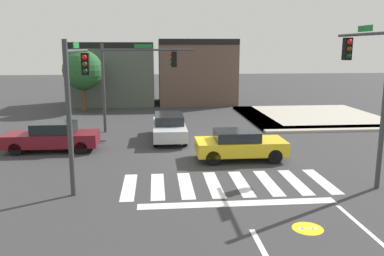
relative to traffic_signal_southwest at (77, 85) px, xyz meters
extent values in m
plane|color=#353538|center=(5.72, 3.44, -3.79)|extent=(120.00, 120.00, 0.00)
cube|color=silver|center=(1.93, -1.06, -3.79)|extent=(0.51, 3.02, 0.01)
cube|color=silver|center=(3.01, -1.06, -3.79)|extent=(0.51, 3.02, 0.01)
cube|color=silver|center=(4.09, -1.06, -3.79)|extent=(0.51, 3.02, 0.01)
cube|color=silver|center=(5.18, -1.06, -3.79)|extent=(0.51, 3.02, 0.01)
cube|color=silver|center=(6.26, -1.06, -3.79)|extent=(0.51, 3.02, 0.01)
cube|color=silver|center=(7.34, -1.06, -3.79)|extent=(0.51, 3.02, 0.01)
cube|color=silver|center=(8.42, -1.06, -3.79)|extent=(0.51, 3.02, 0.01)
cube|color=silver|center=(9.50, -1.06, -3.79)|extent=(0.51, 3.02, 0.01)
cube|color=white|center=(5.72, -3.06, -3.79)|extent=(6.80, 0.50, 0.01)
cube|color=white|center=(5.72, -6.06, -3.79)|extent=(0.16, 2.00, 0.01)
cylinder|color=yellow|center=(7.37, -5.14, -3.79)|extent=(0.91, 0.91, 0.01)
cylinder|color=white|center=(7.16, -5.14, -3.78)|extent=(0.15, 0.15, 0.00)
cylinder|color=white|center=(7.57, -5.14, -3.78)|extent=(0.15, 0.15, 0.00)
cube|color=white|center=(7.37, -5.14, -3.78)|extent=(0.41, 0.04, 0.00)
cube|color=#B2AA9E|center=(14.72, 8.64, -3.72)|extent=(10.00, 1.60, 0.15)
cube|color=#B2AA9E|center=(10.52, 13.44, -3.72)|extent=(1.60, 10.00, 0.15)
cube|color=#B2AA9E|center=(14.72, 13.44, -3.72)|extent=(10.00, 10.00, 0.15)
cube|color=#4C564C|center=(-0.70, 22.13, -0.98)|extent=(7.17, 5.38, 5.62)
cube|color=black|center=(-0.70, 19.64, 1.58)|extent=(7.17, 0.50, 0.50)
cube|color=brown|center=(6.89, 22.32, -0.83)|extent=(7.01, 5.75, 5.92)
cube|color=black|center=(6.89, 19.64, 1.88)|extent=(7.01, 0.50, 0.50)
cylinder|color=#383A3D|center=(0.00, -1.74, -1.05)|extent=(0.18, 0.18, 5.49)
cylinder|color=#383A3D|center=(0.00, 0.49, 1.29)|extent=(0.12, 4.45, 0.12)
cube|color=black|center=(0.00, 2.17, 0.71)|extent=(0.32, 0.32, 0.95)
sphere|color=red|center=(0.00, 2.00, 1.01)|extent=(0.22, 0.22, 0.22)
sphere|color=#4C330C|center=(0.00, 2.00, 0.71)|extent=(0.22, 0.22, 0.22)
sphere|color=#0C3814|center=(0.00, 2.00, 0.42)|extent=(0.22, 0.22, 0.22)
cube|color=#197233|center=(0.00, 0.27, 1.51)|extent=(0.03, 1.10, 0.24)
cylinder|color=#383A3D|center=(11.25, -2.02, -0.73)|extent=(0.18, 0.18, 6.12)
cylinder|color=#383A3D|center=(11.25, 0.01, 1.93)|extent=(0.12, 4.06, 0.12)
cube|color=black|center=(11.25, 1.18, 1.35)|extent=(0.32, 0.32, 0.95)
sphere|color=red|center=(11.25, 1.01, 1.65)|extent=(0.22, 0.22, 0.22)
sphere|color=#4C330C|center=(11.25, 1.01, 1.35)|extent=(0.22, 0.22, 0.22)
sphere|color=#0C3814|center=(11.25, 1.01, 1.06)|extent=(0.22, 0.22, 0.22)
cube|color=#197233|center=(11.25, -0.19, 2.15)|extent=(0.03, 1.10, 0.24)
cylinder|color=#383A3D|center=(-0.16, 9.24, -1.07)|extent=(0.18, 0.18, 5.44)
cylinder|color=#383A3D|center=(2.59, 9.24, 1.26)|extent=(5.51, 0.12, 0.12)
cube|color=black|center=(4.17, 9.24, 0.69)|extent=(0.32, 0.32, 0.95)
sphere|color=red|center=(4.00, 9.24, 0.98)|extent=(0.22, 0.22, 0.22)
sphere|color=#4C330C|center=(4.00, 9.24, 0.69)|extent=(0.22, 0.22, 0.22)
sphere|color=#0C3814|center=(4.00, 9.24, 0.39)|extent=(0.22, 0.22, 0.22)
cube|color=#197233|center=(2.32, 9.24, 1.48)|extent=(1.10, 0.03, 0.24)
cube|color=gold|center=(6.93, 2.33, -3.17)|extent=(4.16, 1.92, 0.64)
cube|color=black|center=(6.74, 2.33, -2.62)|extent=(2.00, 1.69, 0.45)
cylinder|color=black|center=(5.52, 1.49, -3.45)|extent=(0.67, 0.22, 0.67)
cylinder|color=black|center=(5.52, 3.18, -3.45)|extent=(0.67, 0.22, 0.67)
cylinder|color=black|center=(8.35, 1.49, -3.45)|extent=(0.67, 0.22, 0.67)
cylinder|color=black|center=(8.35, 3.18, -3.45)|extent=(0.67, 0.22, 0.67)
cube|color=maroon|center=(-2.31, 4.76, -3.18)|extent=(4.63, 1.71, 0.66)
cube|color=black|center=(-2.16, 4.76, -2.58)|extent=(2.08, 1.51, 0.54)
cylinder|color=black|center=(-0.73, 5.51, -3.47)|extent=(0.63, 0.22, 0.63)
cylinder|color=black|center=(-0.73, 4.01, -3.47)|extent=(0.63, 0.22, 0.63)
cylinder|color=black|center=(-3.88, 5.51, -3.47)|extent=(0.63, 0.22, 0.63)
cylinder|color=black|center=(-3.88, 4.01, -3.47)|extent=(0.63, 0.22, 0.63)
cube|color=#B7BABF|center=(3.74, 6.82, -3.18)|extent=(1.80, 4.76, 0.65)
cube|color=black|center=(3.74, 7.01, -2.61)|extent=(1.59, 2.47, 0.50)
cylinder|color=black|center=(4.54, 5.20, -3.47)|extent=(0.22, 0.64, 0.64)
cylinder|color=black|center=(2.95, 5.20, -3.47)|extent=(0.22, 0.64, 0.64)
cylinder|color=black|center=(4.54, 8.44, -3.47)|extent=(0.22, 0.64, 0.64)
cylinder|color=black|center=(2.95, 8.44, -3.47)|extent=(0.22, 0.64, 0.64)
cylinder|color=#4C3823|center=(-2.78, 17.44, -2.39)|extent=(0.36, 0.36, 2.80)
sphere|color=#235628|center=(-2.78, 17.44, -0.39)|extent=(3.20, 3.20, 3.20)
camera|label=1|loc=(2.99, -15.76, 1.43)|focal=37.66mm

